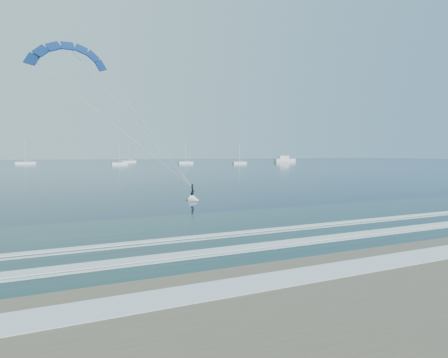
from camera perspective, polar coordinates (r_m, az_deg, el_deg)
The scene contains 8 objects.
ground at distance 25.40m, azimuth 28.10°, elevation -9.17°, with size 900.00×900.00×0.00m, color #072542.
kitesurfer_rig at distance 43.16m, azimuth -12.52°, elevation 7.84°, with size 19.60×6.23×16.95m.
motor_yacht at distance 288.81m, azimuth 8.59°, elevation 2.76°, with size 16.22×4.33×6.54m.
sailboat_2 at distance 253.89m, azimuth -26.52°, elevation 2.09°, with size 10.38×2.40×13.77m.
sailboat_3 at distance 216.62m, azimuth -14.71°, elevation 2.16°, with size 8.15×2.40×11.39m.
sailboat_4 at distance 281.12m, azimuth -13.41°, elevation 2.46°, with size 9.17×2.40×12.40m.
sailboat_5 at distance 237.35m, azimuth -5.52°, elevation 2.37°, with size 8.76×2.40×11.96m.
sailboat_6 at distance 231.36m, azimuth 2.22°, elevation 2.35°, with size 8.44×2.40×11.48m.
Camera 1 is at (-20.20, -14.41, 5.40)m, focal length 32.00 mm.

